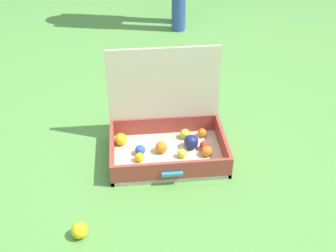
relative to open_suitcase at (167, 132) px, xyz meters
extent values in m
plane|color=#569342|center=(-0.03, -0.04, -0.12)|extent=(16.00, 16.00, 0.00)
cube|color=beige|center=(0.00, -0.07, -0.11)|extent=(0.63, 0.42, 0.03)
cube|color=#9E3D33|center=(-0.31, -0.07, -0.06)|extent=(0.02, 0.42, 0.13)
cube|color=#9E3D33|center=(0.30, -0.07, -0.06)|extent=(0.02, 0.42, 0.13)
cube|color=#9E3D33|center=(0.00, -0.27, -0.06)|extent=(0.59, 0.02, 0.13)
cube|color=#9E3D33|center=(0.00, 0.13, -0.06)|extent=(0.59, 0.02, 0.13)
cube|color=beige|center=(0.00, 0.16, 0.22)|extent=(0.63, 0.06, 0.42)
cube|color=teal|center=(0.00, -0.29, -0.05)|extent=(0.11, 0.02, 0.02)
sphere|color=navy|center=(0.13, -0.03, -0.06)|extent=(0.08, 0.08, 0.08)
sphere|color=yellow|center=(-0.26, 0.05, -0.06)|extent=(0.07, 0.07, 0.07)
sphere|color=orange|center=(0.21, 0.07, -0.07)|extent=(0.05, 0.05, 0.05)
sphere|color=yellow|center=(-0.16, -0.11, -0.07)|extent=(0.05, 0.05, 0.05)
sphere|color=blue|center=(-0.16, -0.06, -0.07)|extent=(0.06, 0.06, 0.06)
sphere|color=#CCDB38|center=(0.11, 0.07, -0.07)|extent=(0.06, 0.06, 0.06)
sphere|color=red|center=(0.20, -0.05, -0.07)|extent=(0.05, 0.05, 0.05)
sphere|color=orange|center=(-0.04, -0.05, -0.06)|extent=(0.07, 0.07, 0.07)
sphere|color=orange|center=(0.21, -0.10, -0.07)|extent=(0.06, 0.06, 0.06)
sphere|color=#CCDB38|center=(0.07, -0.10, -0.07)|extent=(0.05, 0.05, 0.05)
sphere|color=yellow|center=(-0.45, -0.58, -0.08)|extent=(0.08, 0.08, 0.08)
camera|label=1|loc=(-0.19, -1.88, 1.41)|focal=45.46mm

